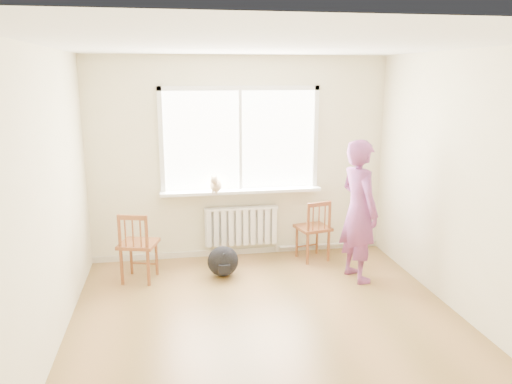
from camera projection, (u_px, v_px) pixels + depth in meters
name	position (u px, v px, depth m)	size (l,w,h in m)	color
floor	(273.00, 333.00, 4.84)	(4.50, 4.50, 0.00)	olive
ceiling	(276.00, 45.00, 4.22)	(4.50, 4.50, 0.00)	white
back_wall	(240.00, 159.00, 6.69)	(4.00, 0.01, 2.70)	beige
window	(240.00, 136.00, 6.59)	(2.12, 0.05, 1.42)	white
windowsill	(241.00, 191.00, 6.68)	(2.15, 0.22, 0.04)	white
radiator	(241.00, 226.00, 6.81)	(1.00, 0.12, 0.55)	white
heating_pipe	(328.00, 244.00, 7.13)	(0.04, 0.04, 1.40)	silver
baseboard	(241.00, 251.00, 6.98)	(4.00, 0.03, 0.08)	beige
chair_left	(137.00, 247.00, 5.98)	(0.52, 0.51, 0.87)	brown
chair_right	(315.00, 230.00, 6.67)	(0.49, 0.47, 0.84)	brown
person	(359.00, 211.00, 5.97)	(0.63, 0.41, 1.72)	#BB3E3F
cat	(216.00, 185.00, 6.51)	(0.22, 0.36, 0.24)	beige
backpack	(223.00, 261.00, 6.19)	(0.39, 0.29, 0.39)	black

